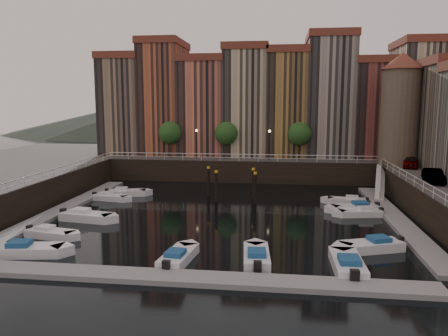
# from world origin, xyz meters

# --- Properties ---
(ground) EXTENTS (200.00, 200.00, 0.00)m
(ground) POSITION_xyz_m (0.00, 0.00, 0.00)
(ground) COLOR black
(ground) RESTS_ON ground
(quay_far) EXTENTS (80.00, 20.00, 3.00)m
(quay_far) POSITION_xyz_m (0.00, 26.00, 1.50)
(quay_far) COLOR black
(quay_far) RESTS_ON ground
(dock_left) EXTENTS (2.00, 28.00, 0.35)m
(dock_left) POSITION_xyz_m (-16.20, -1.00, 0.17)
(dock_left) COLOR gray
(dock_left) RESTS_ON ground
(dock_right) EXTENTS (2.00, 28.00, 0.35)m
(dock_right) POSITION_xyz_m (16.20, -1.00, 0.17)
(dock_right) COLOR gray
(dock_right) RESTS_ON ground
(dock_near) EXTENTS (30.00, 2.00, 0.35)m
(dock_near) POSITION_xyz_m (0.00, -17.00, 0.17)
(dock_near) COLOR gray
(dock_near) RESTS_ON ground
(mountains) EXTENTS (145.00, 100.00, 18.00)m
(mountains) POSITION_xyz_m (1.72, 110.00, 7.92)
(mountains) COLOR #2D382D
(mountains) RESTS_ON ground
(far_terrace) EXTENTS (48.70, 10.30, 17.50)m
(far_terrace) POSITION_xyz_m (3.31, 23.50, 10.95)
(far_terrace) COLOR #8B7058
(far_terrace) RESTS_ON quay_far
(corner_tower) EXTENTS (5.20, 5.20, 13.80)m
(corner_tower) POSITION_xyz_m (20.00, 14.50, 10.19)
(corner_tower) COLOR #6B5B4C
(corner_tower) RESTS_ON quay_right
(promenade_trees) EXTENTS (21.20, 3.20, 5.20)m
(promenade_trees) POSITION_xyz_m (-1.33, 18.20, 6.58)
(promenade_trees) COLOR black
(promenade_trees) RESTS_ON quay_far
(street_lamps) EXTENTS (10.36, 0.36, 4.18)m
(street_lamps) POSITION_xyz_m (-1.00, 17.20, 5.90)
(street_lamps) COLOR black
(street_lamps) RESTS_ON quay_far
(railings) EXTENTS (36.08, 34.04, 0.52)m
(railings) POSITION_xyz_m (0.00, 4.88, 3.79)
(railings) COLOR white
(railings) RESTS_ON ground
(gangway) EXTENTS (2.78, 8.32, 3.73)m
(gangway) POSITION_xyz_m (17.10, 10.00, 1.92)
(gangway) COLOR white
(gangway) RESTS_ON ground
(mooring_pilings) EXTENTS (5.98, 3.67, 3.78)m
(mooring_pilings) POSITION_xyz_m (0.29, 5.82, 1.65)
(mooring_pilings) COLOR black
(mooring_pilings) RESTS_ON ground
(boat_left_0) EXTENTS (5.12, 2.55, 1.15)m
(boat_left_0) POSITION_xyz_m (-12.36, -14.02, 0.39)
(boat_left_0) COLOR white
(boat_left_0) RESTS_ON ground
(boat_left_1) EXTENTS (4.43, 2.29, 0.99)m
(boat_left_1) POSITION_xyz_m (-12.96, -9.82, 0.33)
(boat_left_1) COLOR white
(boat_left_1) RESTS_ON ground
(boat_left_2) EXTENTS (5.23, 2.57, 1.17)m
(boat_left_2) POSITION_xyz_m (-12.33, -4.60, 0.40)
(boat_left_2) COLOR white
(boat_left_2) RESTS_ON ground
(boat_left_3) EXTENTS (4.31, 2.23, 0.97)m
(boat_left_3) POSITION_xyz_m (-13.40, 3.82, 0.33)
(boat_left_3) COLOR white
(boat_left_3) RESTS_ON ground
(boat_left_4) EXTENTS (4.75, 2.68, 1.06)m
(boat_left_4) POSITION_xyz_m (-12.45, 6.41, 0.36)
(boat_left_4) COLOR white
(boat_left_4) RESTS_ON ground
(boat_right_0) EXTENTS (4.97, 3.25, 1.12)m
(boat_right_0) POSITION_xyz_m (12.34, -9.84, 0.38)
(boat_right_0) COLOR white
(boat_right_0) RESTS_ON ground
(boat_right_2) EXTENTS (4.35, 2.24, 0.98)m
(boat_right_2) POSITION_xyz_m (13.29, 0.27, 0.33)
(boat_right_2) COLOR white
(boat_right_2) RESTS_ON ground
(boat_right_3) EXTENTS (4.94, 2.77, 1.11)m
(boat_right_3) POSITION_xyz_m (13.06, 1.96, 0.37)
(boat_right_3) COLOR white
(boat_right_3) RESTS_ON ground
(boat_right_4) EXTENTS (4.37, 2.10, 0.98)m
(boat_right_4) POSITION_xyz_m (12.79, 5.35, 0.33)
(boat_right_4) COLOR white
(boat_right_4) RESTS_ON ground
(boat_near_1) EXTENTS (2.17, 4.69, 1.06)m
(boat_near_1) POSITION_xyz_m (-1.37, -13.94, 0.36)
(boat_near_1) COLOR white
(boat_near_1) RESTS_ON ground
(boat_near_2) EXTENTS (2.11, 4.88, 1.11)m
(boat_near_2) POSITION_xyz_m (3.97, -13.28, 0.37)
(boat_near_2) COLOR white
(boat_near_2) RESTS_ON ground
(boat_near_3) EXTENTS (1.96, 5.18, 1.19)m
(boat_near_3) POSITION_xyz_m (9.94, -14.01, 0.40)
(boat_near_3) COLOR white
(boat_near_3) RESTS_ON ground
(car_a) EXTENTS (2.54, 4.28, 1.37)m
(car_a) POSITION_xyz_m (20.99, 12.30, 3.68)
(car_a) COLOR gray
(car_a) RESTS_ON quay_right
(car_b) EXTENTS (1.84, 4.27, 1.37)m
(car_b) POSITION_xyz_m (20.27, 2.04, 3.68)
(car_b) COLOR gray
(car_b) RESTS_ON quay_right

